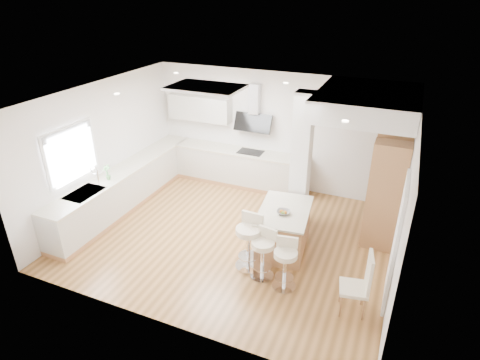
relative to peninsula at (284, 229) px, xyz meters
The scene contains 18 objects.
ground 1.12m from the peninsula, behind, with size 6.00×6.00×0.00m, color #AA753F.
ceiling 1.12m from the peninsula, behind, with size 6.00×5.00×0.02m, color white.
wall_back 2.86m from the peninsula, 112.71° to the left, with size 6.00×0.04×2.80m, color white.
wall_left 4.16m from the peninsula, behind, with size 0.04×5.00×2.80m, color white.
wall_right 2.19m from the peninsula, ahead, with size 0.04×5.00×2.80m, color white.
skylight 3.04m from the peninsula, 162.36° to the left, with size 4.10×2.10×0.06m.
window_left 4.29m from the peninsula, 167.05° to the right, with size 0.06×1.28×1.07m.
doorway_right 2.11m from the peninsula, 17.72° to the right, with size 0.05×1.00×2.10m.
counter_left 3.75m from the peninsula, behind, with size 0.63×4.50×1.35m.
counter_back 2.96m from the peninsula, 131.53° to the left, with size 3.62×0.63×2.50m.
pillar 1.35m from the peninsula, 89.32° to the left, with size 0.35×0.35×2.80m.
soffit 2.79m from the peninsula, 52.48° to the left, with size 1.78×2.20×0.40m.
oven_column 2.13m from the peninsula, 36.46° to the left, with size 0.63×1.21×2.10m.
peninsula is the anchor object (origin of this frame).
bar_stool_a 0.88m from the peninsula, 116.86° to the right, with size 0.48×0.48×1.02m.
bar_stool_b 0.94m from the peninsula, 93.78° to the right, with size 0.49×0.49×0.91m.
bar_stool_c 1.10m from the peninsula, 71.15° to the right, with size 0.47×0.47×0.90m.
dining_chair 1.94m from the peninsula, 36.46° to the right, with size 0.48×0.48×1.06m.
Camera 1 is at (2.77, -6.12, 4.54)m, focal length 30.00 mm.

